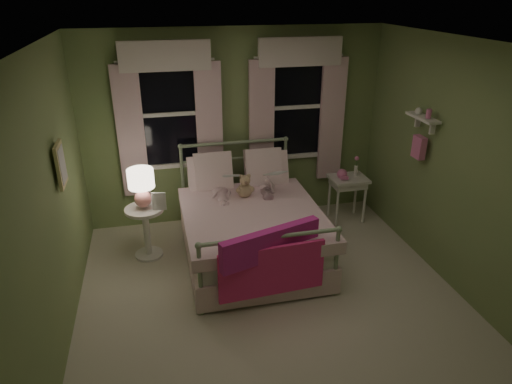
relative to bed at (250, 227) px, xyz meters
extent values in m
plane|color=beige|center=(0.04, -1.00, -0.38)|extent=(4.20, 4.20, 0.00)
plane|color=white|center=(0.04, -1.00, 2.22)|extent=(4.20, 4.20, 0.00)
plane|color=#7D9257|center=(0.04, 1.10, 0.92)|extent=(4.00, 0.00, 4.00)
plane|color=#7D9257|center=(0.04, -3.10, 0.92)|extent=(4.00, 0.00, 4.00)
plane|color=#7D9257|center=(-1.96, -1.00, 0.92)|extent=(0.00, 4.20, 4.20)
plane|color=#7D9257|center=(2.04, -1.00, 0.92)|extent=(0.00, 4.20, 4.20)
cube|color=white|center=(0.00, -0.03, 0.04)|extent=(1.44, 1.94, 0.26)
cube|color=white|center=(0.00, -0.03, -0.20)|extent=(1.54, 2.02, 0.30)
cube|color=white|center=(0.00, -0.18, 0.22)|extent=(1.58, 1.75, 0.14)
cylinder|color=#9EB793|center=(-0.69, -0.03, -0.08)|extent=(0.04, 1.90, 0.04)
cylinder|color=#9EB793|center=(0.69, -0.03, -0.08)|extent=(0.04, 1.90, 0.04)
cylinder|color=#9EB793|center=(-0.71, 0.94, 0.19)|extent=(0.04, 0.04, 1.15)
cylinder|color=#9EB793|center=(0.71, 0.94, 0.19)|extent=(0.04, 0.04, 1.15)
sphere|color=#9EB793|center=(-0.71, 0.94, 0.77)|extent=(0.07, 0.07, 0.07)
sphere|color=#9EB793|center=(0.71, 0.94, 0.77)|extent=(0.07, 0.07, 0.07)
cylinder|color=#9EB793|center=(0.00, 0.94, 0.77)|extent=(1.42, 0.04, 0.04)
cylinder|color=#9EB793|center=(0.00, 0.94, 0.55)|extent=(1.38, 0.03, 0.03)
cylinder|color=#9EB793|center=(-0.71, -1.00, 0.02)|extent=(0.04, 0.04, 0.80)
cylinder|color=#9EB793|center=(0.71, -1.00, 0.02)|extent=(0.04, 0.04, 0.80)
sphere|color=#9EB793|center=(-0.71, -1.00, 0.42)|extent=(0.07, 0.07, 0.07)
sphere|color=#9EB793|center=(0.71, -1.00, 0.42)|extent=(0.07, 0.07, 0.07)
cylinder|color=#9EB793|center=(0.00, -1.00, 0.42)|extent=(1.42, 0.04, 0.04)
cube|color=white|center=(-0.38, 0.67, 0.42)|extent=(0.55, 0.32, 0.57)
cube|color=white|center=(0.38, 0.67, 0.42)|extent=(0.55, 0.32, 0.57)
cube|color=white|center=(-0.33, 0.67, 0.50)|extent=(0.48, 0.30, 0.51)
cube|color=white|center=(0.33, 0.67, 0.50)|extent=(0.48, 0.30, 0.51)
cube|color=#CF2892|center=(0.00, -1.00, 0.34)|extent=(1.08, 0.43, 0.32)
cube|color=#FE3184|center=(0.00, -1.07, 0.07)|extent=(1.10, 0.11, 0.55)
imported|color=#F7D1DD|center=(-0.28, 0.42, 0.56)|extent=(0.27, 0.18, 0.75)
imported|color=#F7D1DD|center=(0.28, 0.42, 0.52)|extent=(0.36, 0.29, 0.68)
imported|color=beige|center=(-0.28, 0.17, 0.58)|extent=(0.22, 0.15, 0.26)
imported|color=beige|center=(0.28, 0.17, 0.54)|extent=(0.22, 0.18, 0.26)
sphere|color=tan|center=(0.00, 0.27, 0.37)|extent=(0.18, 0.18, 0.18)
sphere|color=tan|center=(0.00, 0.25, 0.51)|extent=(0.13, 0.13, 0.13)
sphere|color=tan|center=(-0.04, 0.25, 0.56)|extent=(0.05, 0.05, 0.05)
sphere|color=tan|center=(0.05, 0.25, 0.56)|extent=(0.05, 0.05, 0.05)
sphere|color=tan|center=(-0.08, 0.24, 0.39)|extent=(0.07, 0.07, 0.07)
sphere|color=tan|center=(0.08, 0.24, 0.39)|extent=(0.07, 0.07, 0.07)
sphere|color=#8C6B51|center=(0.00, 0.20, 0.50)|extent=(0.04, 0.04, 0.04)
cylinder|color=white|center=(-1.22, 0.25, 0.25)|extent=(0.46, 0.46, 0.04)
cylinder|color=white|center=(-1.22, 0.25, -0.06)|extent=(0.08, 0.08, 0.60)
cylinder|color=white|center=(-1.22, 0.25, -0.37)|extent=(0.34, 0.34, 0.03)
sphere|color=pink|center=(-1.22, 0.25, 0.39)|extent=(0.20, 0.20, 0.20)
cylinder|color=pink|center=(-1.22, 0.25, 0.51)|extent=(0.03, 0.03, 0.12)
cylinder|color=#FFEAC6|center=(-1.22, 0.25, 0.65)|extent=(0.30, 0.30, 0.22)
imported|color=beige|center=(-1.12, 0.17, 0.27)|extent=(0.20, 0.25, 0.02)
cube|color=white|center=(1.52, 0.60, 0.25)|extent=(0.50, 0.40, 0.04)
cube|color=white|center=(1.52, 0.60, 0.18)|extent=(0.44, 0.34, 0.08)
cylinder|color=white|center=(1.32, 0.45, -0.07)|extent=(0.04, 0.04, 0.60)
cylinder|color=white|center=(1.72, 0.45, -0.07)|extent=(0.04, 0.04, 0.60)
cylinder|color=white|center=(1.32, 0.75, -0.07)|extent=(0.04, 0.04, 0.60)
cylinder|color=white|center=(1.72, 0.75, -0.07)|extent=(0.04, 0.04, 0.60)
sphere|color=pink|center=(1.42, 0.60, 0.33)|extent=(0.14, 0.14, 0.14)
cube|color=pink|center=(1.42, 0.51, 0.31)|extent=(0.11, 0.06, 0.04)
cylinder|color=white|center=(1.64, 0.65, 0.34)|extent=(0.05, 0.05, 0.14)
cylinder|color=#4C7F3F|center=(1.64, 0.65, 0.45)|extent=(0.01, 0.01, 0.12)
sphere|color=pink|center=(1.64, 0.65, 0.52)|extent=(0.06, 0.06, 0.06)
cube|color=black|center=(-0.81, 1.08, 1.17)|extent=(0.76, 0.02, 1.35)
cube|color=white|center=(-0.81, 1.06, 1.87)|extent=(0.84, 0.05, 0.06)
cube|color=white|center=(-0.81, 1.06, 0.47)|extent=(0.84, 0.05, 0.06)
cube|color=white|center=(-1.21, 1.06, 1.17)|extent=(0.06, 0.05, 1.40)
cube|color=white|center=(-0.41, 1.06, 1.17)|extent=(0.06, 0.05, 1.40)
cube|color=white|center=(-0.81, 1.06, 1.17)|extent=(0.76, 0.04, 0.05)
cube|color=silver|center=(-1.31, 1.02, 0.97)|extent=(0.34, 0.06, 1.70)
cube|color=white|center=(-0.31, 1.02, 0.97)|extent=(0.34, 0.06, 1.70)
cube|color=white|center=(-0.81, 1.00, 1.90)|extent=(1.10, 0.08, 0.36)
cylinder|color=white|center=(-0.81, 1.04, 1.84)|extent=(1.20, 0.03, 0.03)
cube|color=black|center=(0.89, 1.08, 1.17)|extent=(0.76, 0.02, 1.35)
cube|color=white|center=(0.89, 1.06, 1.87)|extent=(0.84, 0.05, 0.06)
cube|color=white|center=(0.89, 1.06, 0.47)|extent=(0.84, 0.05, 0.06)
cube|color=white|center=(0.49, 1.06, 1.17)|extent=(0.06, 0.05, 1.40)
cube|color=white|center=(1.29, 1.06, 1.17)|extent=(0.06, 0.05, 1.40)
cube|color=white|center=(0.89, 1.06, 1.17)|extent=(0.76, 0.04, 0.05)
cube|color=silver|center=(0.39, 1.02, 0.97)|extent=(0.34, 0.06, 1.70)
cube|color=silver|center=(1.39, 1.02, 0.97)|extent=(0.34, 0.06, 1.70)
cube|color=white|center=(0.89, 1.00, 1.90)|extent=(1.10, 0.08, 0.36)
cylinder|color=white|center=(0.89, 1.04, 1.84)|extent=(1.20, 0.03, 0.03)
cube|color=white|center=(1.93, -0.30, 1.32)|extent=(0.15, 0.50, 0.03)
cube|color=white|center=(1.97, -0.45, 1.24)|extent=(0.06, 0.03, 0.14)
cube|color=white|center=(1.97, -0.15, 1.24)|extent=(0.06, 0.03, 0.14)
cylinder|color=pink|center=(1.93, -0.40, 1.39)|extent=(0.06, 0.06, 0.10)
sphere|color=white|center=(1.93, -0.20, 1.37)|extent=(0.08, 0.08, 0.08)
cube|color=pink|center=(1.94, -0.30, 0.97)|extent=(0.08, 0.18, 0.26)
cube|color=beige|center=(-1.91, -0.40, 1.12)|extent=(0.03, 0.32, 0.42)
cube|color=silver|center=(-1.90, -0.40, 1.12)|extent=(0.01, 0.25, 0.34)
camera|label=1|loc=(-1.01, -4.75, 2.66)|focal=32.00mm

